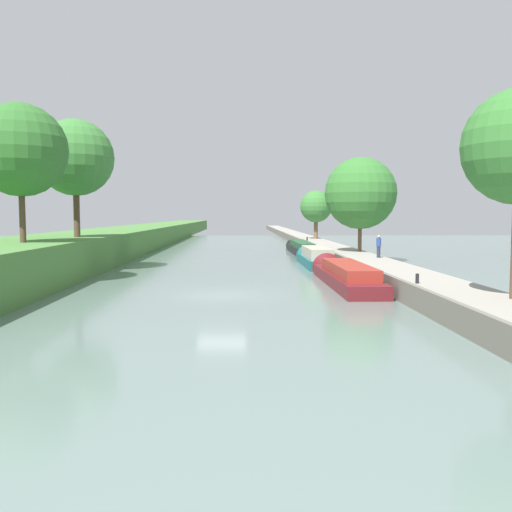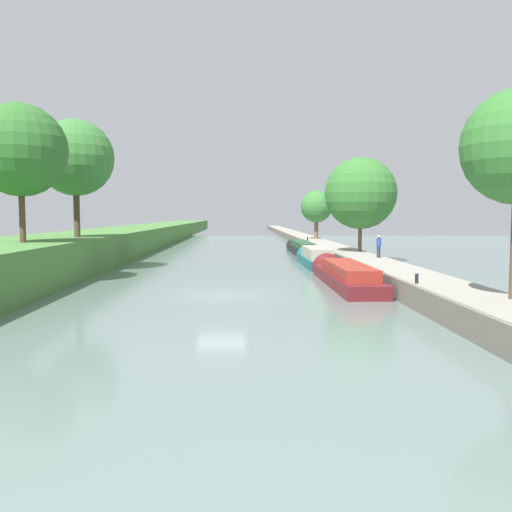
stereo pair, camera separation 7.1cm
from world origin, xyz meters
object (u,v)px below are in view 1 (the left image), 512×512
person_walking (379,246)px  mooring_bollard_near (417,278)px  mooring_bollard_far (307,239)px  narrowboat_maroon (343,274)px  narrowboat_teal (315,258)px  narrowboat_black (300,248)px

person_walking → mooring_bollard_near: person_walking is taller
mooring_bollard_far → narrowboat_maroon: bearing=-93.3°
person_walking → narrowboat_maroon: bearing=-119.2°
mooring_bollard_near → mooring_bollard_far: 41.00m
mooring_bollard_near → mooring_bollard_far: same height
mooring_bollard_far → mooring_bollard_near: bearing=-90.0°
narrowboat_teal → mooring_bollard_near: (1.98, -19.89, 0.61)m
person_walking → mooring_bollard_far: 26.20m
person_walking → mooring_bollard_near: 15.03m
narrowboat_teal → narrowboat_maroon: bearing=-89.6°
narrowboat_black → narrowboat_maroon: bearing=-90.5°
narrowboat_black → mooring_bollard_near: size_ratio=36.30×
person_walking → mooring_bollard_near: size_ratio=3.69×
mooring_bollard_far → narrowboat_teal: bearing=-95.4°
person_walking → mooring_bollard_far: (-2.02, 26.12, -0.65)m
person_walking → mooring_bollard_near: (-2.02, -14.88, -0.65)m
narrowboat_black → mooring_bollard_far: (1.65, 7.39, 0.67)m
mooring_bollard_near → mooring_bollard_far: bearing=90.0°
narrowboat_maroon → narrowboat_black: 25.74m
narrowboat_black → person_walking: bearing=-78.9°
mooring_bollard_near → mooring_bollard_far: size_ratio=1.00×
narrowboat_black → narrowboat_teal: bearing=-91.4°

